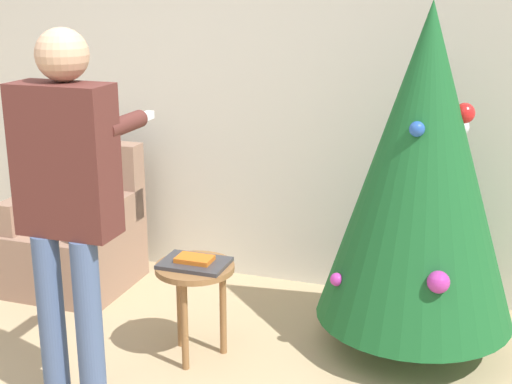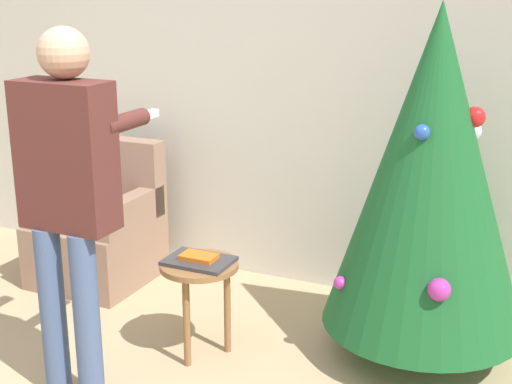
% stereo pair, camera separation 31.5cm
% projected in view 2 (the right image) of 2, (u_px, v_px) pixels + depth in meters
% --- Properties ---
extents(wall_back, '(8.00, 0.06, 2.70)m').
position_uv_depth(wall_back, '(257.00, 71.00, 4.45)').
color(wall_back, beige).
rests_on(wall_back, ground_plane).
extents(christmas_tree, '(1.02, 1.02, 1.81)m').
position_uv_depth(christmas_tree, '(431.00, 171.00, 3.48)').
color(christmas_tree, brown).
rests_on(christmas_tree, ground_plane).
extents(armchair, '(0.68, 0.69, 0.90)m').
position_uv_depth(armchair, '(100.00, 232.00, 4.66)').
color(armchair, '#93705B').
rests_on(armchair, ground_plane).
extents(person_standing, '(0.45, 0.57, 1.71)m').
position_uv_depth(person_standing, '(68.00, 184.00, 3.14)').
color(person_standing, '#475B84').
rests_on(person_standing, ground_plane).
extents(side_stool, '(0.40, 0.40, 0.51)m').
position_uv_depth(side_stool, '(199.00, 278.00, 3.66)').
color(side_stool, olive).
rests_on(side_stool, ground_plane).
extents(laptop, '(0.34, 0.24, 0.02)m').
position_uv_depth(laptop, '(199.00, 261.00, 3.63)').
color(laptop, '#38383D').
rests_on(laptop, side_stool).
extents(book, '(0.18, 0.12, 0.02)m').
position_uv_depth(book, '(199.00, 257.00, 3.62)').
color(book, orange).
rests_on(book, laptop).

